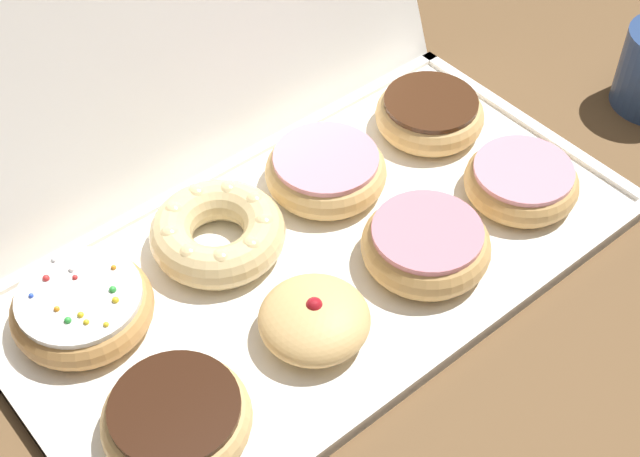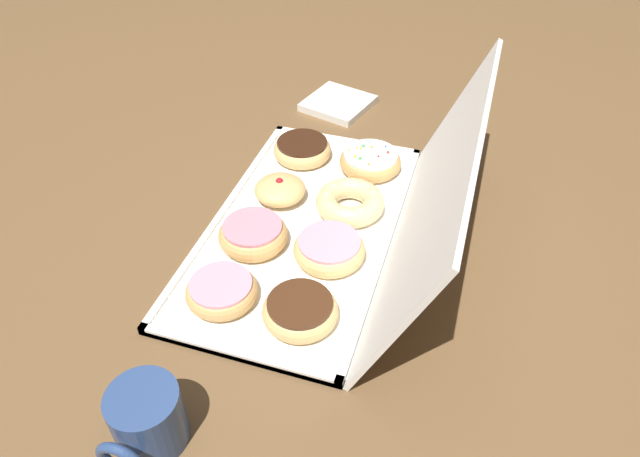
{
  "view_description": "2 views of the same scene",
  "coord_description": "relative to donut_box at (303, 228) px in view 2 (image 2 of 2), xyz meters",
  "views": [
    {
      "loc": [
        -0.34,
        -0.41,
        0.61
      ],
      "look_at": [
        -0.01,
        -0.01,
        0.05
      ],
      "focal_mm": 50.63,
      "sensor_mm": 36.0,
      "label": 1
    },
    {
      "loc": [
        0.71,
        0.25,
        0.67
      ],
      "look_at": [
        0.02,
        0.04,
        0.03
      ],
      "focal_mm": 32.58,
      "sensor_mm": 36.0,
      "label": 2
    }
  ],
  "objects": [
    {
      "name": "chocolate_frosted_donut_7",
      "position": [
        0.2,
        0.06,
        0.02
      ],
      "size": [
        0.11,
        0.11,
        0.04
      ],
      "color": "#E5B770",
      "rests_on": "donut_box"
    },
    {
      "name": "donut_box",
      "position": [
        0.0,
        0.0,
        0.0
      ],
      "size": [
        0.57,
        0.31,
        0.01
      ],
      "color": "white",
      "rests_on": "ground"
    },
    {
      "name": "cruller_donut_5",
      "position": [
        -0.06,
        0.07,
        0.02
      ],
      "size": [
        0.12,
        0.12,
        0.04
      ],
      "color": "#EACC8C",
      "rests_on": "donut_box"
    },
    {
      "name": "jelly_filled_donut_1",
      "position": [
        -0.06,
        -0.06,
        0.02
      ],
      "size": [
        0.09,
        0.09,
        0.05
      ],
      "color": "#E5B770",
      "rests_on": "donut_box"
    },
    {
      "name": "pink_frosted_donut_6",
      "position": [
        0.06,
        0.07,
        0.02
      ],
      "size": [
        0.12,
        0.12,
        0.04
      ],
      "color": "#E5B770",
      "rests_on": "donut_box"
    },
    {
      "name": "box_lid_open",
      "position": [
        0.0,
        0.21,
        0.13
      ],
      "size": [
        0.57,
        0.11,
        0.26
      ],
      "primitive_type": "cube",
      "rotation": [
        1.18,
        0.0,
        0.0
      ],
      "color": "white",
      "rests_on": "ground"
    },
    {
      "name": "napkin_stack",
      "position": [
        -0.43,
        -0.06,
        0.0
      ],
      "size": [
        0.16,
        0.16,
        0.02
      ],
      "primitive_type": "cube",
      "rotation": [
        0.0,
        0.0,
        -0.27
      ],
      "color": "white",
      "rests_on": "ground"
    },
    {
      "name": "pink_frosted_donut_3",
      "position": [
        0.19,
        -0.06,
        0.02
      ],
      "size": [
        0.11,
        0.11,
        0.03
      ],
      "color": "tan",
      "rests_on": "donut_box"
    },
    {
      "name": "chocolate_frosted_donut_0",
      "position": [
        -0.2,
        -0.07,
        0.02
      ],
      "size": [
        0.11,
        0.11,
        0.04
      ],
      "color": "#E5B770",
      "rests_on": "donut_box"
    },
    {
      "name": "ground_plane",
      "position": [
        0.0,
        0.0,
        -0.01
      ],
      "size": [
        3.0,
        3.0,
        0.0
      ],
      "primitive_type": "plane",
      "color": "brown"
    },
    {
      "name": "coffee_mug",
      "position": [
        0.42,
        -0.05,
        0.04
      ],
      "size": [
        0.11,
        0.09,
        0.09
      ],
      "color": "navy",
      "rests_on": "ground"
    },
    {
      "name": "sprinkle_donut_4",
      "position": [
        -0.2,
        0.07,
        0.02
      ],
      "size": [
        0.12,
        0.12,
        0.04
      ],
      "color": "tan",
      "rests_on": "donut_box"
    },
    {
      "name": "pink_frosted_donut_2",
      "position": [
        0.07,
        -0.06,
        0.03
      ],
      "size": [
        0.11,
        0.11,
        0.04
      ],
      "color": "tan",
      "rests_on": "donut_box"
    }
  ]
}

